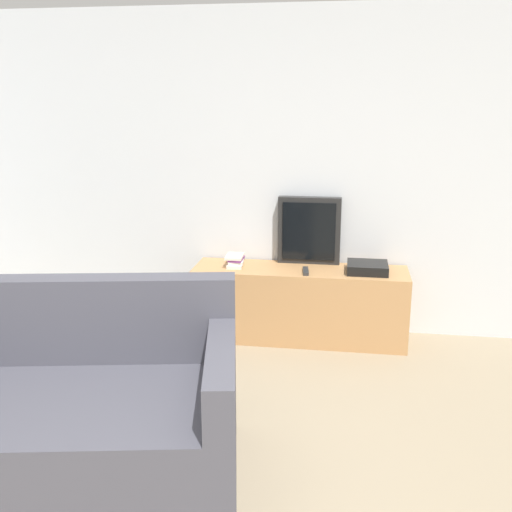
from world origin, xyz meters
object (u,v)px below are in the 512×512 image
television (309,230)px  set_top_box (367,268)px  remote_on_stand (306,271)px  tv_stand (299,304)px  book_stack (236,261)px  couch (42,419)px

television → set_top_box: television is taller
television → remote_on_stand: bearing=-90.3°
tv_stand → set_top_box: (0.52, -0.02, 0.33)m
book_stack → remote_on_stand: 0.58m
remote_on_stand → set_top_box: size_ratio=0.61×
television → remote_on_stand: size_ratio=2.86×
couch → remote_on_stand: couch is taller
couch → television: bearing=51.1°
tv_stand → television: (0.05, 0.19, 0.57)m
book_stack → television: bearing=18.6°
tv_stand → set_top_box: bearing=-1.8°
tv_stand → book_stack: size_ratio=7.87×
television → couch: 2.58m
couch → book_stack: size_ratio=9.83×
couch → set_top_box: couch is taller
tv_stand → remote_on_stand: bearing=-62.6°
television → book_stack: bearing=-161.4°
set_top_box → book_stack: bearing=179.4°
book_stack → remote_on_stand: book_stack is taller
couch → book_stack: (0.62, 2.03, 0.32)m
couch → remote_on_stand: 2.29m
couch → book_stack: bearing=62.4°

